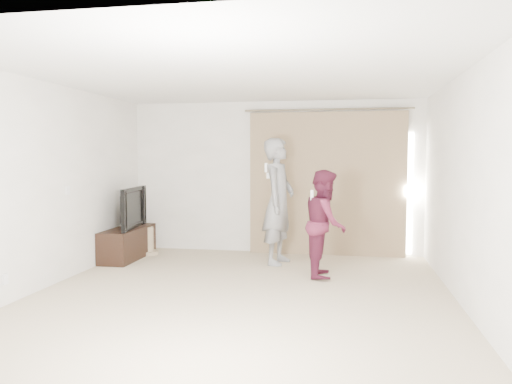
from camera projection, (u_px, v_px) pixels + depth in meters
floor at (241, 295)px, 5.99m from camera, size 5.50×5.50×0.00m
wall_back at (274, 177)px, 8.59m from camera, size 5.00×0.04×2.60m
wall_left at (49, 185)px, 6.34m from camera, size 0.04×5.50×2.60m
ceiling at (241, 76)px, 5.80m from camera, size 5.00×5.50×0.01m
curtain at (327, 184)px, 8.37m from camera, size 2.80×0.11×2.46m
tv_console at (128, 243)px, 8.11m from camera, size 0.45×1.30×0.50m
tv at (127, 208)px, 8.07m from camera, size 0.28×1.16×0.66m
scratching_post at (148, 243)px, 8.45m from camera, size 0.35×0.35×0.47m
person_man at (279, 201)px, 7.69m from camera, size 0.59×0.78×1.94m
person_woman at (325, 223)px, 6.88m from camera, size 0.58×0.73×1.48m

